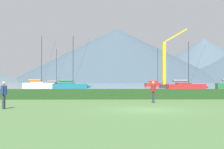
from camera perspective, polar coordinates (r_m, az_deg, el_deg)
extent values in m
plane|color=#517A42|center=(18.94, 6.10, -6.22)|extent=(1000.00, 1000.00, 0.00)
cube|color=#8499A8|center=(155.73, -0.43, -1.79)|extent=(320.00, 246.00, 0.00)
cube|color=#284C23|center=(29.83, 3.36, -3.48)|extent=(80.00, 1.20, 0.93)
cube|color=red|center=(103.93, 7.74, -1.78)|extent=(7.03, 2.84, 1.08)
cone|color=red|center=(104.89, 9.84, -1.77)|extent=(1.24, 1.00, 0.92)
cube|color=#A52020|center=(103.84, 7.53, -1.57)|extent=(2.67, 1.83, 0.69)
cylinder|color=#333338|center=(104.17, 8.05, 1.45)|extent=(0.14, 0.14, 11.64)
cylinder|color=#333338|center=(103.71, 7.23, -1.16)|extent=(3.10, 0.34, 0.12)
cylinder|color=red|center=(103.71, 7.23, -1.16)|extent=(2.66, 0.62, 0.43)
cylinder|color=#333338|center=(104.54, 8.92, 1.28)|extent=(3.27, 0.26, 11.07)
cube|color=black|center=(93.80, -10.14, -1.86)|extent=(6.63, 2.94, 1.01)
cone|color=black|center=(93.74, -7.90, -1.87)|extent=(1.19, 0.98, 0.86)
cube|color=black|center=(93.81, -10.37, -1.64)|extent=(2.55, 1.81, 0.64)
cylinder|color=#333338|center=(93.86, -9.80, 1.33)|extent=(0.13, 0.13, 10.38)
cylinder|color=#333338|center=(93.83, -10.69, -1.22)|extent=(2.88, 0.45, 0.11)
cylinder|color=tan|center=(93.83, -10.69, -1.22)|extent=(2.48, 0.69, 0.40)
cylinder|color=#333338|center=(93.82, -8.87, 1.17)|extent=(3.03, 0.39, 9.87)
cube|color=#19707A|center=(67.76, -7.43, -2.10)|extent=(7.21, 2.77, 1.12)
cone|color=#19707A|center=(67.64, -3.99, -2.11)|extent=(1.26, 1.01, 0.95)
cube|color=#16646E|center=(67.78, -7.77, -1.75)|extent=(2.72, 1.83, 0.71)
cylinder|color=#333338|center=(67.84, -6.90, 2.35)|extent=(0.14, 0.14, 10.43)
cylinder|color=#333338|center=(67.81, -8.26, -1.11)|extent=(3.20, 0.27, 0.12)
cylinder|color=#2D7542|center=(67.81, -8.26, -1.11)|extent=(2.73, 0.58, 0.45)
cylinder|color=#333338|center=(67.76, -5.49, 2.13)|extent=(3.37, 0.19, 9.91)
cube|color=white|center=(83.94, -12.84, -1.86)|extent=(8.06, 3.46, 1.23)
cone|color=white|center=(83.61, -9.79, -1.87)|extent=(1.44, 1.18, 1.05)
cube|color=silver|center=(83.98, -13.15, -1.55)|extent=(3.08, 2.16, 0.78)
cylinder|color=#333338|center=(84.03, -12.37, 2.40)|extent=(0.16, 0.16, 12.37)
cylinder|color=#333338|center=(84.05, -13.58, -0.98)|extent=(3.52, 0.49, 0.13)
cylinder|color=orange|center=(84.05, -13.58, -0.98)|extent=(3.03, 0.79, 0.49)
cylinder|color=#333338|center=(83.86, -11.11, 2.19)|extent=(3.71, 0.41, 11.77)
cube|color=red|center=(61.46, 12.89, -2.18)|extent=(7.23, 2.99, 1.11)
cone|color=red|center=(62.88, 16.37, -2.14)|extent=(1.28, 1.04, 0.94)
cube|color=#A52020|center=(61.33, 12.53, -1.80)|extent=(2.75, 1.90, 0.71)
cylinder|color=#333338|center=(61.73, 13.40, 1.77)|extent=(0.14, 0.14, 8.39)
cylinder|color=#333338|center=(61.14, 12.01, -1.10)|extent=(3.18, 0.38, 0.12)
cylinder|color=gray|center=(61.14, 12.01, -1.10)|extent=(2.73, 0.66, 0.44)
cylinder|color=#333338|center=(62.29, 14.85, 1.56)|extent=(3.35, 0.30, 7.98)
cylinder|color=#2D3347|center=(20.23, -18.68, -4.63)|extent=(0.14, 0.14, 0.85)
cylinder|color=#2D3347|center=(20.41, -18.54, -4.60)|extent=(0.14, 0.14, 0.85)
cylinder|color=navy|center=(20.29, -18.60, -2.64)|extent=(0.36, 0.36, 0.55)
cylinder|color=navy|center=(20.06, -18.78, -2.58)|extent=(0.09, 0.09, 0.50)
cylinder|color=navy|center=(20.52, -18.42, -2.55)|extent=(0.09, 0.09, 0.50)
sphere|color=tan|center=(20.28, -18.59, -1.47)|extent=(0.22, 0.22, 0.22)
cylinder|color=#2D3347|center=(24.82, 7.33, -4.03)|extent=(0.14, 0.14, 0.85)
cylinder|color=#2D3347|center=(25.00, 7.31, -4.01)|extent=(0.14, 0.14, 0.85)
cylinder|color=maroon|center=(24.89, 7.32, -2.41)|extent=(0.36, 0.36, 0.55)
cylinder|color=maroon|center=(24.65, 7.34, -2.36)|extent=(0.09, 0.09, 0.50)
cylinder|color=maroon|center=(25.12, 7.29, -2.34)|extent=(0.09, 0.09, 0.50)
sphere|color=tan|center=(24.88, 7.31, -1.45)|extent=(0.22, 0.22, 0.22)
cube|color=#333338|center=(80.46, 9.21, -2.06)|extent=(2.00, 2.00, 0.80)
cube|color=gold|center=(80.57, 9.20, 1.95)|extent=(0.80, 0.80, 10.47)
cube|color=gold|center=(81.80, 11.16, 6.76)|extent=(5.86, 0.36, 3.63)
cone|color=#425666|center=(382.03, 0.85, 3.39)|extent=(249.41, 249.41, 64.06)
cone|color=#4C6070|center=(428.58, 15.96, 2.42)|extent=(182.63, 182.63, 56.40)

